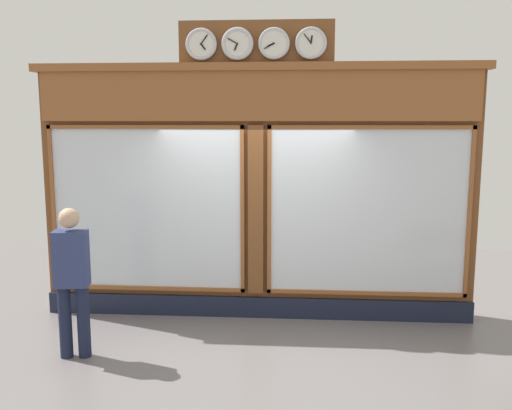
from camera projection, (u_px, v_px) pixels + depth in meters
name	position (u px, v px, depth m)	size (l,w,h in m)	color
shop_facade	(257.00, 191.00, 7.29)	(5.80, 0.42, 3.86)	brown
pedestrian	(72.00, 276.00, 6.04)	(0.39, 0.27, 1.69)	#191E38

